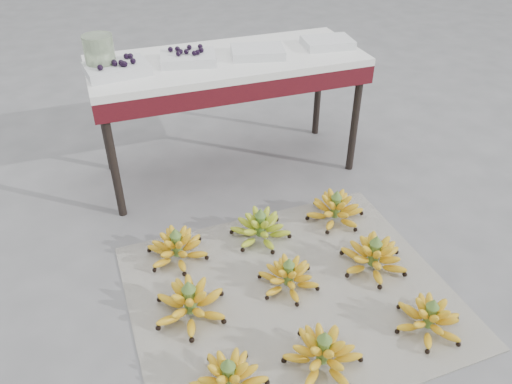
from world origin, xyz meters
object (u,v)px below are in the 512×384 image
object	(u,v)px
bunch_front_right	(429,319)
bunch_back_right	(335,209)
bunch_front_center	(323,353)
bunch_back_center	(260,228)
tray_far_right	(328,43)
tray_right	(258,52)
bunch_mid_left	(190,303)
bunch_back_left	(177,248)
tray_left	(188,58)
glass_jar	(100,54)
tray_far_left	(117,68)
bunch_mid_center	(288,276)
bunch_front_left	(229,379)
vendor_table	(228,71)
bunch_mid_right	(374,256)
newspaper_mat	(291,294)

from	to	relation	value
bunch_front_right	bunch_back_right	xyz separation A→B (m)	(-0.02, 0.71, 0.00)
bunch_front_center	bunch_back_center	bearing A→B (deg)	63.76
bunch_front_center	tray_far_right	xyz separation A→B (m)	(0.61, 1.30, 0.60)
tray_right	bunch_mid_left	bearing A→B (deg)	-123.23
bunch_back_right	bunch_back_left	bearing A→B (deg)	159.53
tray_left	bunch_mid_left	bearing A→B (deg)	-105.53
bunch_back_center	glass_jar	xyz separation A→B (m)	(-0.53, 0.62, 0.66)
bunch_back_right	tray_far_left	size ratio (longest dim) A/B	1.20
bunch_mid_center	tray_left	xyz separation A→B (m)	(-0.14, 0.94, 0.61)
bunch_front_left	vendor_table	distance (m)	1.47
bunch_mid_right	vendor_table	bearing A→B (deg)	111.69
bunch_back_right	bunch_front_left	bearing A→B (deg)	-158.25
bunch_back_center	bunch_front_center	bearing A→B (deg)	-110.10
bunch_mid_right	bunch_back_center	size ratio (longest dim) A/B	0.87
bunch_mid_center	glass_jar	distance (m)	1.28
glass_jar	bunch_mid_left	bearing A→B (deg)	-82.39
bunch_mid_center	tray_far_left	xyz separation A→B (m)	(-0.48, 0.91, 0.61)
bunch_mid_center	tray_far_right	size ratio (longest dim) A/B	1.05
bunch_mid_right	glass_jar	xyz separation A→B (m)	(-0.92, 0.97, 0.66)
bunch_front_right	tray_right	size ratio (longest dim) A/B	1.01
bunch_front_left	bunch_mid_left	size ratio (longest dim) A/B	0.97
bunch_back_center	bunch_mid_right	bearing A→B (deg)	-59.45
tray_far_right	glass_jar	distance (m)	1.11
bunch_back_left	bunch_back_right	size ratio (longest dim) A/B	1.00
bunch_mid_center	bunch_back_left	size ratio (longest dim) A/B	0.78
bunch_mid_right	tray_right	world-z (taller)	tray_right
bunch_front_center	bunch_mid_left	bearing A→B (deg)	111.57
glass_jar	tray_right	bearing A→B (deg)	-3.23
bunch_mid_right	tray_far_left	xyz separation A→B (m)	(-0.86, 0.93, 0.60)
bunch_mid_center	bunch_mid_right	bearing A→B (deg)	-9.88
bunch_back_left	vendor_table	xyz separation A→B (m)	(0.44, 0.63, 0.50)
bunch_back_left	bunch_back_center	size ratio (longest dim) A/B	1.04
tray_far_left	glass_jar	bearing A→B (deg)	146.76
newspaper_mat	tray_right	world-z (taller)	tray_right
bunch_front_center	glass_jar	size ratio (longest dim) A/B	2.14
bunch_front_right	bunch_mid_center	world-z (taller)	bunch_front_right
vendor_table	bunch_front_left	bearing A→B (deg)	-107.54
bunch_front_center	bunch_back_left	bearing A→B (deg)	92.97
bunch_front_center	tray_right	world-z (taller)	tray_right
newspaper_mat	bunch_mid_left	bearing A→B (deg)	175.36
bunch_mid_left	tray_left	bearing A→B (deg)	60.85
bunch_mid_right	tray_far_right	size ratio (longest dim) A/B	1.12
bunch_mid_right	tray_far_left	size ratio (longest dim) A/B	1.00
bunch_back_left	tray_far_right	world-z (taller)	tray_far_right
bunch_front_left	bunch_back_left	world-z (taller)	bunch_back_left
vendor_table	tray_left	size ratio (longest dim) A/B	4.65
bunch_mid_center	bunch_back_right	bearing A→B (deg)	34.10
bunch_mid_left	tray_far_left	bearing A→B (deg)	80.54
tray_right	tray_far_right	xyz separation A→B (m)	(0.38, 0.01, -0.00)
bunch_mid_center	bunch_back_center	bearing A→B (deg)	83.33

